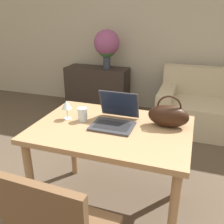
{
  "coord_description": "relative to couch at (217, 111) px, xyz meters",
  "views": [
    {
      "loc": [
        0.65,
        -1.02,
        1.58
      ],
      "look_at": [
        0.11,
        0.57,
        0.89
      ],
      "focal_mm": 40.0,
      "sensor_mm": 36.0,
      "label": 1
    }
  ],
  "objects": [
    {
      "name": "wall_back",
      "position": [
        -1.0,
        0.57,
        1.07
      ],
      "size": [
        10.0,
        0.06,
        2.7
      ],
      "color": "#BCB29E",
      "rests_on": "ground_plane"
    },
    {
      "name": "dining_table",
      "position": [
        -0.89,
        -1.9,
        0.38
      ],
      "size": [
        1.16,
        0.81,
        0.77
      ],
      "color": "#A87F56",
      "rests_on": "ground_plane"
    },
    {
      "name": "couch",
      "position": [
        0.0,
        0.0,
        0.0
      ],
      "size": [
        1.58,
        0.86,
        0.82
      ],
      "color": "#C1B293",
      "rests_on": "ground_plane"
    },
    {
      "name": "sideboard",
      "position": [
        -1.88,
        0.24,
        0.07
      ],
      "size": [
        1.03,
        0.4,
        0.7
      ],
      "color": "#332823",
      "rests_on": "ground_plane"
    },
    {
      "name": "laptop",
      "position": [
        -0.88,
        -1.83,
        0.55
      ],
      "size": [
        0.31,
        0.33,
        0.24
      ],
      "color": "#38383D",
      "rests_on": "dining_table"
    },
    {
      "name": "drinking_glass",
      "position": [
        -1.14,
        -1.87,
        0.54
      ],
      "size": [
        0.07,
        0.07,
        0.11
      ],
      "color": "silver",
      "rests_on": "dining_table"
    },
    {
      "name": "wine_glass",
      "position": [
        -1.27,
        -1.87,
        0.6
      ],
      "size": [
        0.08,
        0.08,
        0.16
      ],
      "color": "silver",
      "rests_on": "dining_table"
    },
    {
      "name": "handbag",
      "position": [
        -0.5,
        -1.75,
        0.57
      ],
      "size": [
        0.3,
        0.14,
        0.24
      ],
      "color": "black",
      "rests_on": "dining_table"
    },
    {
      "name": "flower_vase",
      "position": [
        -1.69,
        0.21,
        0.79
      ],
      "size": [
        0.4,
        0.4,
        0.6
      ],
      "color": "#333847",
      "rests_on": "sideboard"
    }
  ]
}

